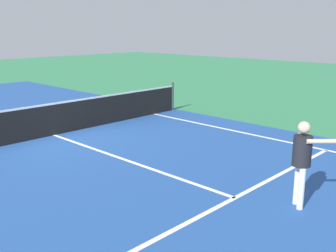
# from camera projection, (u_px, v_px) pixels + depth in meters

# --- Properties ---
(ground_plane) EXTENTS (60.00, 60.00, 0.00)m
(ground_plane) POSITION_uv_depth(u_px,v_px,m) (54.00, 135.00, 11.63)
(ground_plane) COLOR #337F51
(court_surface_inbounds) EXTENTS (10.62, 24.40, 0.00)m
(court_surface_inbounds) POSITION_uv_depth(u_px,v_px,m) (54.00, 135.00, 11.63)
(court_surface_inbounds) COLOR #234C93
(court_surface_inbounds) RESTS_ON ground_plane
(line_sideline_right) EXTENTS (0.10, 11.89, 0.01)m
(line_sideline_right) POSITION_uv_depth(u_px,v_px,m) (309.00, 147.00, 10.50)
(line_sideline_right) COLOR white
(line_sideline_right) RESTS_ON ground_plane
(line_service_near) EXTENTS (8.22, 0.10, 0.01)m
(line_service_near) POSITION_uv_depth(u_px,v_px,m) (235.00, 198.00, 7.32)
(line_service_near) COLOR white
(line_service_near) RESTS_ON ground_plane
(line_center_service) EXTENTS (0.10, 6.40, 0.01)m
(line_center_service) POSITION_uv_depth(u_px,v_px,m) (124.00, 159.00, 9.47)
(line_center_service) COLOR white
(line_center_service) RESTS_ON ground_plane
(net) EXTENTS (10.30, 0.09, 1.07)m
(net) POSITION_uv_depth(u_px,v_px,m) (53.00, 119.00, 11.51)
(net) COLOR #33383D
(net) RESTS_ON ground_plane
(player_near) EXTENTS (0.75, 1.01, 1.55)m
(player_near) POSITION_uv_depth(u_px,v_px,m) (304.00, 155.00, 6.75)
(player_near) COLOR white
(player_near) RESTS_ON ground_plane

